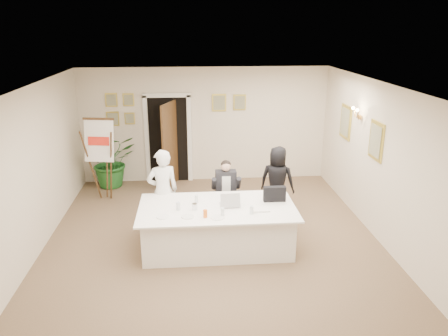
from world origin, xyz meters
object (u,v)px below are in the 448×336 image
Objects in this scene: conference_table at (217,227)px; potted_palm at (111,161)px; laptop_bag at (275,194)px; steel_jug at (195,207)px; paper_stack at (260,209)px; laptop at (230,198)px; standing_woman at (277,181)px; oj_glass at (205,214)px; standing_man at (163,191)px; seated_man at (226,192)px; flip_chart at (103,163)px.

potted_palm is at bearing 125.23° from conference_table.
steel_jug is at bearing -168.82° from laptop_bag.
laptop_bag reaches higher than paper_stack.
laptop is 0.63m from steel_jug.
paper_stack is at bearing -16.15° from conference_table.
steel_jug is (-1.70, -1.44, 0.11)m from standing_woman.
potted_palm reaches higher than oj_glass.
laptop is (-1.09, -1.30, 0.19)m from standing_woman.
oj_glass is (0.74, -1.16, 0.04)m from standing_man.
potted_palm is at bearing 130.92° from paper_stack.
seated_man reaches higher than laptop.
conference_table is 8.75× the size of paper_stack.
conference_table is at bearing -169.85° from laptop_bag.
potted_palm is at bearing 119.86° from steel_jug.
conference_table is 1.91m from standing_woman.
standing_man is at bearing 38.01° from standing_woman.
paper_stack is 2.79× the size of steel_jug.
potted_palm reaches higher than laptop.
standing_man is at bearing 142.23° from conference_table.
conference_table is at bearing -54.77° from potted_palm.
standing_man is 1.37m from laptop.
laptop is (-0.02, -0.99, 0.27)m from seated_man.
flip_chart is (-2.60, 1.39, 0.21)m from seated_man.
seated_man reaches higher than oj_glass.
standing_man is 2.35m from standing_woman.
standing_woman is 2.23m from steel_jug.
potted_palm is 9.62× the size of oj_glass.
paper_stack is at bearing -49.08° from potted_palm.
oj_glass is at bearing -53.07° from flip_chart.
flip_chart is at bearing 146.92° from laptop_bag.
oj_glass is at bearing -167.46° from paper_stack.
paper_stack is (0.47, -1.25, 0.15)m from seated_man.
standing_man reaches higher than laptop.
paper_stack is at bearing -40.68° from flip_chart.
laptop_bag reaches higher than steel_jug.
seated_man is 3.29× the size of laptop_bag.
potted_palm reaches higher than laptop_bag.
standing_man is at bearing -50.39° from flip_chart.
standing_woman is 3.69× the size of laptop_bag.
conference_table is 24.40× the size of steel_jug.
seated_man is at bearing -28.09° from flip_chart.
standing_man reaches higher than standing_woman.
steel_jug is at bearing 117.19° from oj_glass.
conference_table is at bearing -45.89° from flip_chart.
paper_stack is 1.10m from steel_jug.
potted_palm is at bearing 137.64° from laptop_bag.
flip_chart reaches higher than steel_jug.
oj_glass is 1.18× the size of steel_jug.
standing_man reaches higher than steel_jug.
paper_stack is at bearing -6.00° from steel_jug.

